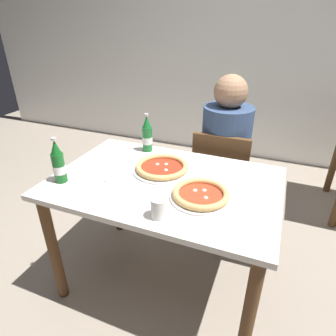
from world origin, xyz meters
TOP-DOWN VIEW (x-y plane):
  - ground_plane at (0.00, 0.00)m, footprint 8.00×8.00m
  - back_wall_tiled at (0.00, 2.20)m, footprint 7.00×0.10m
  - dining_table_main at (0.00, 0.00)m, footprint 1.20×0.80m
  - chair_behind_table at (0.19, 0.61)m, footprint 0.40×0.40m
  - diner_seated at (0.19, 0.66)m, footprint 0.34×0.34m
  - pizza_margherita_near at (0.23, -0.09)m, footprint 0.30×0.30m
  - pizza_marinara_far at (-0.05, 0.09)m, footprint 0.33×0.33m
  - beer_bottle_left at (-0.50, -0.21)m, footprint 0.07×0.07m
  - beer_bottle_center at (-0.25, 0.32)m, footprint 0.07×0.07m
  - napkin_with_cutlery at (-0.34, -0.05)m, footprint 0.22×0.22m
  - paper_cup at (0.10, -0.30)m, footprint 0.07×0.07m

SIDE VIEW (x-z plane):
  - ground_plane at x=0.00m, z-range 0.00..0.00m
  - chair_behind_table at x=0.19m, z-range 0.06..0.91m
  - diner_seated at x=0.19m, z-range -0.02..1.19m
  - dining_table_main at x=0.00m, z-range 0.26..1.01m
  - napkin_with_cutlery at x=-0.34m, z-range 0.75..0.76m
  - pizza_marinara_far at x=-0.05m, z-range 0.75..0.79m
  - pizza_margherita_near at x=0.23m, z-range 0.75..0.79m
  - paper_cup at x=0.10m, z-range 0.75..0.84m
  - beer_bottle_left at x=-0.50m, z-range 0.73..0.98m
  - beer_bottle_center at x=-0.25m, z-range 0.73..0.98m
  - back_wall_tiled at x=0.00m, z-range 0.00..2.60m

